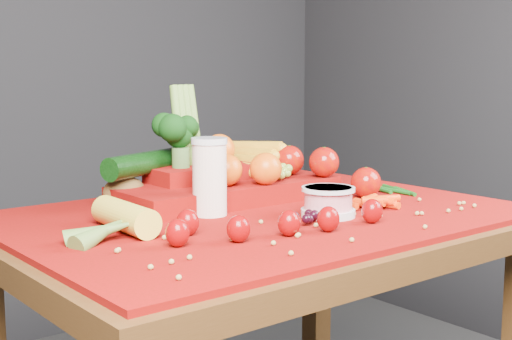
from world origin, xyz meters
TOP-DOWN VIEW (x-y plane):
  - table at (0.00, 0.00)m, footprint 1.10×0.80m
  - red_cloth at (0.00, 0.00)m, footprint 1.05×0.75m
  - milk_glass at (-0.10, 0.04)m, footprint 0.07×0.07m
  - yogurt_bowl at (0.08, -0.12)m, footprint 0.11×0.11m
  - strawberry_scatter at (-0.13, -0.17)m, footprint 0.44×0.18m
  - dark_grape_cluster at (0.00, -0.14)m, footprint 0.06×0.05m
  - soybean_scatter at (0.00, -0.20)m, footprint 0.84×0.24m
  - corn_ear at (-0.36, -0.01)m, footprint 0.19×0.23m
  - potato at (-0.20, 0.24)m, footprint 0.10×0.07m
  - baby_carrot_pile at (0.21, -0.11)m, footprint 0.17×0.17m
  - green_bean_pile at (0.41, -0.01)m, footprint 0.14×0.12m
  - produce_mound at (0.03, 0.16)m, footprint 0.60×0.37m

SIDE VIEW (x-z plane):
  - table at x=0.00m, z-range 0.28..1.03m
  - red_cloth at x=0.00m, z-range 0.75..0.76m
  - soybean_scatter at x=0.00m, z-range 0.76..0.77m
  - green_bean_pile at x=0.41m, z-range 0.76..0.77m
  - dark_grape_cluster at x=0.00m, z-range 0.76..0.79m
  - baby_carrot_pile at x=0.21m, z-range 0.76..0.79m
  - corn_ear at x=-0.36m, z-range 0.76..0.81m
  - strawberry_scatter at x=-0.13m, z-range 0.76..0.81m
  - yogurt_bowl at x=0.08m, z-range 0.76..0.83m
  - potato at x=-0.20m, z-range 0.76..0.83m
  - produce_mound at x=0.03m, z-range 0.69..0.95m
  - milk_glass at x=-0.10m, z-range 0.77..0.93m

